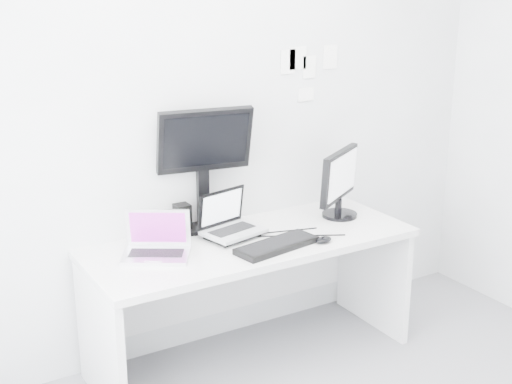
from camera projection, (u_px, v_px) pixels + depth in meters
back_wall at (219, 115)px, 3.91m from camera, size 3.60×0.00×3.60m
desk at (251, 301)px, 3.91m from camera, size 1.80×0.70×0.73m
macbook at (155, 235)px, 3.52m from camera, size 0.41×0.38×0.25m
speaker at (182, 218)px, 3.89m from camera, size 0.11×0.11×0.16m
dell_laptop at (234, 215)px, 3.79m from camera, size 0.36×0.31×0.26m
rear_monitor at (204, 168)px, 3.86m from camera, size 0.55×0.26×0.71m
samsung_monitor at (341, 183)px, 4.10m from camera, size 0.49×0.41×0.41m
keyboard at (277, 245)px, 3.68m from camera, size 0.49×0.24×0.03m
mouse at (324, 240)px, 3.75m from camera, size 0.11×0.08×0.03m
wall_note_0 at (288, 62)px, 4.05m from camera, size 0.10×0.00×0.14m
wall_note_1 at (309, 67)px, 4.13m from camera, size 0.09×0.00×0.13m
wall_note_2 at (330, 57)px, 4.19m from camera, size 0.10×0.00×0.14m
wall_note_3 at (306, 94)px, 4.17m from camera, size 0.11×0.00×0.08m
wall_note_4 at (298, 58)px, 4.07m from camera, size 0.12×0.00×0.13m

